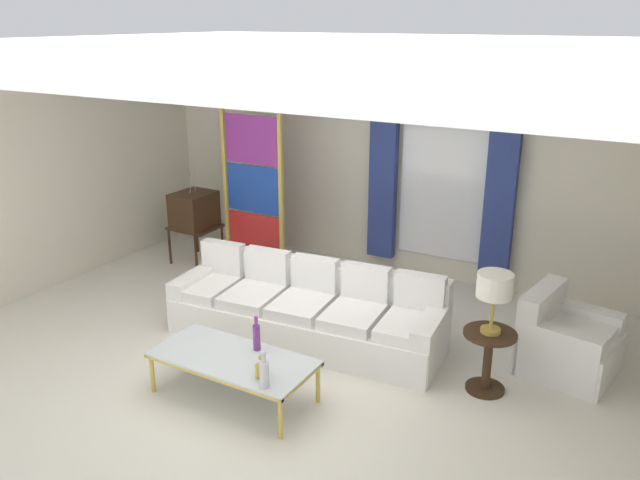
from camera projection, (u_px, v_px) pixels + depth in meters
name	position (u px, v px, depth m)	size (l,w,h in m)	color
ground_plane	(275.00, 366.00, 6.35)	(16.00, 16.00, 0.00)	silver
wall_rear	(402.00, 160.00, 8.36)	(8.00, 0.12, 3.00)	silver
wall_left	(57.00, 166.00, 8.06)	(0.12, 7.00, 3.00)	silver
ceiling_slab	(315.00, 46.00, 6.01)	(8.00, 7.60, 0.04)	white
curtained_window	(442.00, 149.00, 7.87)	(2.00, 0.17, 2.70)	white
couch_white_long	(309.00, 311.00, 6.83)	(2.99, 1.19, 0.86)	white
coffee_table	(233.00, 360.00, 5.71)	(1.48, 0.69, 0.41)	silver
bottle_blue_decanter	(264.00, 372.00, 5.19)	(0.08, 0.08, 0.34)	silver
bottle_crystal_tall	(257.00, 336.00, 5.77)	(0.07, 0.07, 0.34)	#753384
bottle_amber_squat	(262.00, 369.00, 5.36)	(0.11, 0.11, 0.21)	gold
vintage_tv	(194.00, 211.00, 8.86)	(0.62, 0.61, 1.35)	#382314
armchair_white	(564.00, 343.00, 6.19)	(0.94, 0.93, 0.80)	white
stained_glass_divider	(253.00, 192.00, 8.55)	(0.95, 0.05, 2.20)	gold
peacock_figurine	(261.00, 267.00, 8.27)	(0.44, 0.60, 0.50)	beige
round_side_table	(488.00, 356.00, 5.82)	(0.48, 0.48, 0.59)	#382314
table_lamp_brass	(495.00, 288.00, 5.60)	(0.32, 0.32, 0.57)	#B29338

